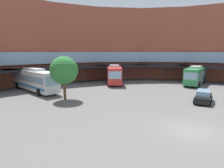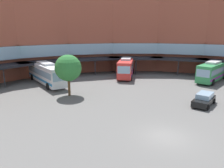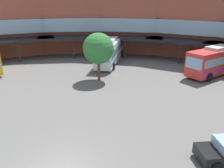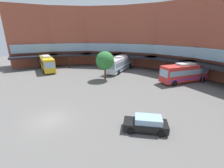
# 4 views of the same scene
# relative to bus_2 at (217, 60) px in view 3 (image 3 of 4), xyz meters

# --- Properties ---
(station_building) EXTENTS (75.00, 34.51, 16.31)m
(station_building) POSITION_rel_bus_2_xyz_m (-5.70, -0.66, 5.82)
(station_building) COLOR #9E4C38
(station_building) RESTS_ON ground
(bus_2) EXTENTS (6.69, 10.22, 3.81)m
(bus_2) POSITION_rel_bus_2_xyz_m (0.00, 0.00, 0.00)
(bus_2) COLOR red
(bus_2) RESTS_ON ground
(bus_3) EXTENTS (6.34, 12.52, 3.78)m
(bus_3) POSITION_rel_bus_2_xyz_m (-15.53, -1.32, -0.01)
(bus_3) COLOR white
(bus_3) RESTS_ON ground
(plaza_tree) EXTENTS (3.75, 3.75, 5.88)m
(plaza_tree) POSITION_rel_bus_2_xyz_m (-12.44, -9.73, 2.06)
(plaza_tree) COLOR brown
(plaza_tree) RESTS_ON ground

